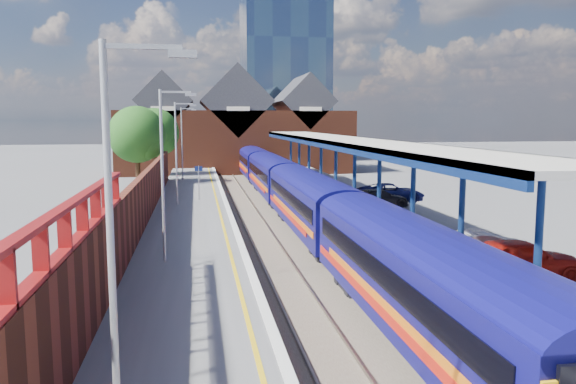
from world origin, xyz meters
name	(u,v)px	position (x,y,z in m)	size (l,w,h in m)	color
ground	(258,200)	(0.00, 30.00, 0.00)	(240.00, 240.00, 0.00)	#5B5B5E
ballast_bed	(274,221)	(0.00, 20.00, 0.03)	(6.00, 76.00, 0.06)	#473D33
rails	(274,219)	(0.00, 20.00, 0.12)	(4.51, 76.00, 0.14)	slate
left_platform	(192,216)	(-5.50, 20.00, 0.50)	(5.00, 76.00, 1.00)	#565659
right_platform	(360,211)	(6.00, 20.00, 0.50)	(6.00, 76.00, 1.00)	#565659
coping_left	(228,207)	(-3.15, 20.00, 1.02)	(0.30, 76.00, 0.05)	silver
coping_right	(320,205)	(3.15, 20.00, 1.02)	(0.30, 76.00, 0.05)	silver
yellow_line	(219,208)	(-3.75, 20.00, 1.01)	(0.14, 76.00, 0.01)	yellow
train	(289,184)	(1.49, 23.19, 2.12)	(2.88, 65.91, 3.45)	#0E0D5C
canopy	(346,142)	(5.48, 21.95, 5.25)	(4.50, 52.00, 4.48)	navy
lamp_post_a	(119,233)	(-6.36, -8.00, 4.99)	(1.48, 0.18, 7.00)	#A5A8AA
lamp_post_b	(166,165)	(-6.36, 6.00, 4.99)	(1.48, 0.18, 7.00)	#A5A8AA
lamp_post_c	(178,147)	(-6.36, 22.00, 4.99)	(1.48, 0.18, 7.00)	#A5A8AA
lamp_post_d	(183,139)	(-6.36, 38.00, 4.99)	(1.48, 0.18, 7.00)	#A5A8AA
platform_sign	(199,177)	(-5.00, 24.00, 2.69)	(0.55, 0.08, 2.50)	#A5A8AA
brick_wall	(141,202)	(-8.10, 13.54, 2.45)	(0.35, 50.00, 3.86)	#5B2717
station_building	(235,130)	(0.00, 58.00, 5.45)	(30.00, 12.12, 13.78)	#5B2717
glass_tower	(284,41)	(10.00, 80.00, 20.20)	(14.20, 14.20, 40.30)	#4A5E7F
tree_near	(138,136)	(-10.35, 35.91, 5.35)	(5.20, 5.20, 8.10)	#382314
tree_far	(156,134)	(-9.35, 43.91, 5.35)	(5.20, 5.20, 8.10)	#382314
parked_car_red	(520,259)	(6.46, 1.23, 1.76)	(1.80, 4.49, 1.53)	#9B140C
parked_car_silver	(486,247)	(6.49, 3.72, 1.65)	(1.37, 3.93, 1.29)	silver
parked_car_dark	(379,198)	(6.87, 18.53, 1.60)	(1.69, 4.15, 1.21)	black
parked_car_blue	(391,193)	(8.50, 20.88, 1.66)	(2.20, 4.76, 1.32)	navy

